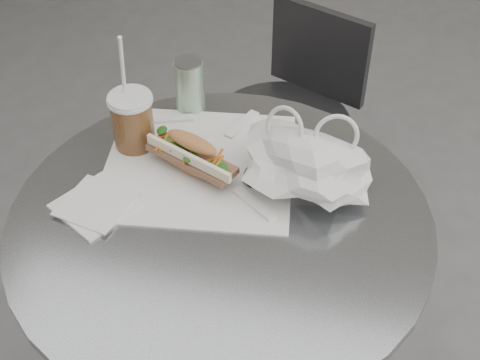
% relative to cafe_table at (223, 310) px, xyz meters
% --- Properties ---
extents(cafe_table, '(0.76, 0.76, 0.74)m').
position_rel_cafe_table_xyz_m(cafe_table, '(0.00, 0.00, 0.00)').
color(cafe_table, slate).
rests_on(cafe_table, ground).
extents(chair_far, '(0.40, 0.43, 0.72)m').
position_rel_cafe_table_xyz_m(chair_far, '(0.00, 0.70, -0.14)').
color(chair_far, '#2E2E31').
rests_on(chair_far, ground).
extents(sandwich_paper, '(0.41, 0.39, 0.00)m').
position_rel_cafe_table_xyz_m(sandwich_paper, '(-0.08, 0.12, 0.28)').
color(sandwich_paper, white).
rests_on(sandwich_paper, cafe_table).
extents(banh_mi, '(0.24, 0.17, 0.08)m').
position_rel_cafe_table_xyz_m(banh_mi, '(-0.08, 0.10, 0.31)').
color(banh_mi, '#B77145').
rests_on(banh_mi, sandwich_paper).
extents(iced_coffee, '(0.09, 0.09, 0.26)m').
position_rel_cafe_table_xyz_m(iced_coffee, '(-0.22, 0.15, 0.34)').
color(iced_coffee, brown).
rests_on(iced_coffee, cafe_table).
extents(sunglasses, '(0.10, 0.09, 0.05)m').
position_rel_cafe_table_xyz_m(sunglasses, '(0.07, 0.12, 0.29)').
color(sunglasses, black).
rests_on(sunglasses, cafe_table).
extents(plastic_bag, '(0.25, 0.21, 0.11)m').
position_rel_cafe_table_xyz_m(plastic_bag, '(0.13, 0.11, 0.33)').
color(plastic_bag, silver).
rests_on(plastic_bag, cafe_table).
extents(napkin_stack, '(0.17, 0.17, 0.01)m').
position_rel_cafe_table_xyz_m(napkin_stack, '(-0.22, -0.03, 0.28)').
color(napkin_stack, white).
rests_on(napkin_stack, cafe_table).
extents(drink_can, '(0.06, 0.06, 0.12)m').
position_rel_cafe_table_xyz_m(drink_can, '(-0.15, 0.30, 0.33)').
color(drink_can, '#518B57').
rests_on(drink_can, cafe_table).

